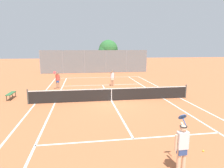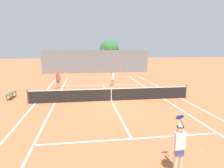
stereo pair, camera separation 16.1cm
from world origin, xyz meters
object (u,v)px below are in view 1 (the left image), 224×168
object	(u,v)px
tennis_net	(112,94)
loose_tennis_ball_1	(70,84)
player_far_left	(58,79)
player_far_right	(112,77)
loose_tennis_ball_2	(203,151)
loose_tennis_ball_3	(109,82)
loose_tennis_ball_0	(134,94)
player_near_side	(182,145)
courtside_bench	(11,94)
tree_behind_left	(107,50)

from	to	relation	value
tennis_net	loose_tennis_ball_1	world-z (taller)	tennis_net
player_far_left	loose_tennis_ball_1	xyz separation A→B (m)	(1.08, 2.03, -0.89)
player_far_right	loose_tennis_ball_2	bearing A→B (deg)	-84.07
player_far_left	player_far_right	xyz separation A→B (m)	(5.43, 0.62, -0.02)
loose_tennis_ball_3	loose_tennis_ball_0	bearing A→B (deg)	-78.19
player_near_side	player_far_left	world-z (taller)	same
tennis_net	courtside_bench	xyz separation A→B (m)	(-7.63, 1.76, -0.10)
tennis_net	loose_tennis_ball_1	xyz separation A→B (m)	(-3.39, 7.19, -0.48)
courtside_bench	player_far_left	bearing A→B (deg)	47.09
player_far_left	courtside_bench	distance (m)	4.67
loose_tennis_ball_2	tree_behind_left	size ratio (longest dim) A/B	0.01
loose_tennis_ball_2	courtside_bench	world-z (taller)	courtside_bench
player_far_left	loose_tennis_ball_0	bearing A→B (deg)	-26.51
tennis_net	loose_tennis_ball_2	size ratio (longest dim) A/B	181.82
loose_tennis_ball_0	loose_tennis_ball_1	distance (m)	7.77
loose_tennis_ball_0	tree_behind_left	xyz separation A→B (m)	(-0.13, 16.45, 3.46)
player_far_left	loose_tennis_ball_0	distance (m)	7.54
loose_tennis_ball_2	loose_tennis_ball_0	bearing A→B (deg)	90.90
loose_tennis_ball_0	loose_tennis_ball_2	size ratio (longest dim) A/B	1.00
player_far_left	loose_tennis_ball_1	world-z (taller)	player_far_left
player_near_side	player_far_right	world-z (taller)	player_near_side
loose_tennis_ball_3	loose_tennis_ball_1	bearing A→B (deg)	-169.52
tennis_net	player_far_left	size ratio (longest dim) A/B	6.76
player_near_side	loose_tennis_ball_3	bearing A→B (deg)	89.86
loose_tennis_ball_0	tree_behind_left	world-z (taller)	tree_behind_left
player_far_left	loose_tennis_ball_1	size ratio (longest dim) A/B	26.88
player_near_side	tree_behind_left	bearing A→B (deg)	87.46
loose_tennis_ball_0	player_near_side	bearing A→B (deg)	-97.07
player_far_left	tree_behind_left	size ratio (longest dim) A/B	0.34
player_far_left	loose_tennis_ball_0	world-z (taller)	player_far_left
tennis_net	player_far_right	world-z (taller)	player_far_right
player_far_left	tree_behind_left	world-z (taller)	tree_behind_left
player_far_right	loose_tennis_ball_1	xyz separation A→B (m)	(-4.35, 1.40, -0.88)
player_far_left	loose_tennis_ball_1	bearing A→B (deg)	61.99
player_near_side	loose_tennis_ball_0	distance (m)	10.85
player_far_left	loose_tennis_ball_3	bearing A→B (deg)	27.60
loose_tennis_ball_1	tennis_net	bearing A→B (deg)	-64.72
player_near_side	loose_tennis_ball_0	bearing A→B (deg)	82.93
tennis_net	loose_tennis_ball_1	distance (m)	7.96
tennis_net	player_far_right	bearing A→B (deg)	80.57
player_far_right	loose_tennis_ball_1	distance (m)	4.66
tennis_net	tree_behind_left	distance (m)	18.63
player_near_side	tennis_net	bearing A→B (deg)	95.75
player_far_right	loose_tennis_ball_0	bearing A→B (deg)	-72.27
courtside_bench	tree_behind_left	xyz separation A→B (m)	(9.74, 16.52, 3.09)
player_near_side	courtside_bench	distance (m)	13.67
tree_behind_left	loose_tennis_ball_2	bearing A→B (deg)	-89.39
player_near_side	courtside_bench	xyz separation A→B (m)	(-8.53, 10.67, -0.52)
loose_tennis_ball_1	loose_tennis_ball_3	world-z (taller)	same
loose_tennis_ball_1	courtside_bench	size ratio (longest dim) A/B	0.04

